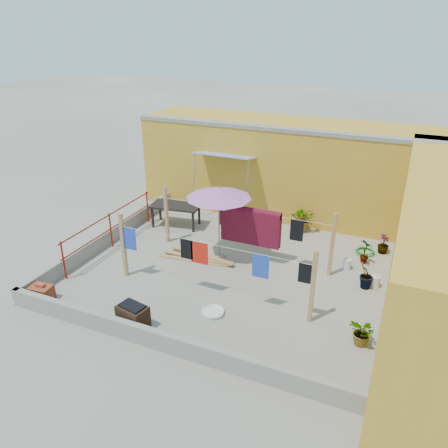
# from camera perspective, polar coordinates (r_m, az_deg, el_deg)

# --- Properties ---
(ground) EXTENTS (80.00, 80.00, 0.00)m
(ground) POSITION_cam_1_polar(r_m,az_deg,el_deg) (12.10, 1.05, -5.97)
(ground) COLOR #9E998E
(ground) RESTS_ON ground
(wall_back) EXTENTS (11.00, 3.27, 3.21)m
(wall_back) POSITION_cam_1_polar(r_m,az_deg,el_deg) (15.42, 9.63, 7.13)
(wall_back) COLOR gold
(wall_back) RESTS_ON ground
(parapet_front) EXTENTS (8.30, 0.16, 0.44)m
(parapet_front) POSITION_cam_1_polar(r_m,az_deg,el_deg) (9.36, -7.73, -15.01)
(parapet_front) COLOR gray
(parapet_front) RESTS_ON ground
(parapet_left) EXTENTS (0.16, 7.30, 0.44)m
(parapet_left) POSITION_cam_1_polar(r_m,az_deg,el_deg) (13.88, -14.68, -1.55)
(parapet_left) COLOR gray
(parapet_left) RESTS_ON ground
(red_railing) EXTENTS (0.05, 4.20, 1.10)m
(red_railing) POSITION_cam_1_polar(r_m,az_deg,el_deg) (13.40, -14.64, -0.15)
(red_railing) COLOR maroon
(red_railing) RESTS_ON ground
(clothesline_rig) EXTENTS (5.09, 2.35, 1.80)m
(clothesline_rig) POSITION_cam_1_polar(r_m,az_deg,el_deg) (12.03, 2.93, -0.79)
(clothesline_rig) COLOR tan
(clothesline_rig) RESTS_ON ground
(patio_umbrella) EXTENTS (1.92, 1.92, 2.19)m
(patio_umbrella) POSITION_cam_1_polar(r_m,az_deg,el_deg) (11.93, -0.69, 4.03)
(patio_umbrella) COLOR gray
(patio_umbrella) RESTS_ON ground
(outdoor_table) EXTENTS (1.71, 1.04, 0.75)m
(outdoor_table) POSITION_cam_1_polar(r_m,az_deg,el_deg) (14.48, -6.34, 2.25)
(outdoor_table) COLOR black
(outdoor_table) RESTS_ON ground
(brick_stack) EXTENTS (0.55, 0.42, 0.45)m
(brick_stack) POSITION_cam_1_polar(r_m,az_deg,el_deg) (11.65, -22.72, -8.30)
(brick_stack) COLOR #9D3E24
(brick_stack) RESTS_ON ground
(lumber_pile) EXTENTS (2.25, 0.62, 0.14)m
(lumber_pile) POSITION_cam_1_polar(r_m,az_deg,el_deg) (12.56, -3.50, -4.42)
(lumber_pile) COLOR tan
(lumber_pile) RESTS_ON ground
(brazier) EXTENTS (0.73, 0.56, 0.59)m
(brazier) POSITION_cam_1_polar(r_m,az_deg,el_deg) (10.04, -11.79, -11.75)
(brazier) COLOR #311E13
(brazier) RESTS_ON ground
(white_basin) EXTENTS (0.54, 0.54, 0.09)m
(white_basin) POSITION_cam_1_polar(r_m,az_deg,el_deg) (10.38, -1.45, -11.40)
(white_basin) COLOR silver
(white_basin) RESTS_ON ground
(water_jug_a) EXTENTS (0.22, 0.22, 0.35)m
(water_jug_a) POSITION_cam_1_polar(r_m,az_deg,el_deg) (12.52, 15.77, -5.05)
(water_jug_a) COLOR silver
(water_jug_a) RESTS_ON ground
(water_jug_b) EXTENTS (0.23, 0.23, 0.36)m
(water_jug_b) POSITION_cam_1_polar(r_m,az_deg,el_deg) (11.92, 19.15, -7.12)
(water_jug_b) COLOR silver
(water_jug_b) RESTS_ON ground
(green_hose) EXTENTS (0.57, 0.57, 0.08)m
(green_hose) POSITION_cam_1_polar(r_m,az_deg,el_deg) (13.58, 17.95, -3.45)
(green_hose) COLOR #197121
(green_hose) RESTS_ON ground
(plant_back_a) EXTENTS (0.93, 0.87, 0.86)m
(plant_back_a) POSITION_cam_1_polar(r_m,az_deg,el_deg) (14.33, 10.21, 0.66)
(plant_back_a) COLOR #1A5117
(plant_back_a) RESTS_ON ground
(plant_back_b) EXTENTS (0.43, 0.43, 0.59)m
(plant_back_b) POSITION_cam_1_polar(r_m,az_deg,el_deg) (13.63, 20.12, -2.47)
(plant_back_b) COLOR #1A5117
(plant_back_b) RESTS_ON ground
(plant_right_a) EXTENTS (0.49, 0.47, 0.77)m
(plant_right_a) POSITION_cam_1_polar(r_m,az_deg,el_deg) (12.85, 17.99, -3.38)
(plant_right_a) COLOR #1A5117
(plant_right_a) RESTS_ON ground
(plant_right_b) EXTENTS (0.47, 0.51, 0.76)m
(plant_right_b) POSITION_cam_1_polar(r_m,az_deg,el_deg) (11.66, 18.01, -6.42)
(plant_right_b) COLOR #1A5117
(plant_right_b) RESTS_ON ground
(plant_right_c) EXTENTS (0.73, 0.73, 0.62)m
(plant_right_c) POSITION_cam_1_polar(r_m,az_deg,el_deg) (9.80, 17.71, -13.40)
(plant_right_c) COLOR #1A5117
(plant_right_c) RESTS_ON ground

